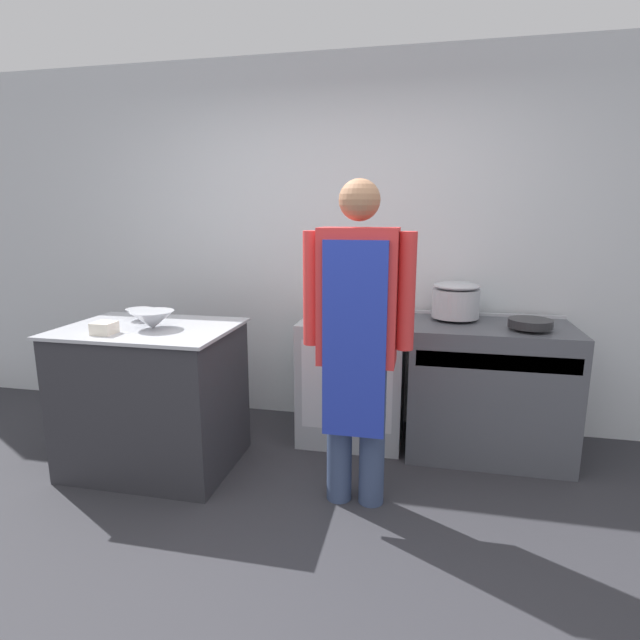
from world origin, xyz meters
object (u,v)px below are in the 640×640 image
(stove, at_px, (488,389))
(stock_pot, at_px, (456,299))
(person_cook, at_px, (357,329))
(mixing_bowl, at_px, (152,320))
(saute_pan, at_px, (530,323))
(fridge_unit, at_px, (353,378))
(plastic_tub, at_px, (104,328))

(stove, height_order, stock_pot, stock_pot)
(person_cook, distance_m, mixing_bowl, 1.26)
(saute_pan, bearing_deg, stock_pot, 152.92)
(saute_pan, bearing_deg, fridge_unit, 172.23)
(stock_pot, bearing_deg, mixing_bowl, -156.32)
(mixing_bowl, relative_size, plastic_tub, 2.22)
(stock_pot, bearing_deg, fridge_unit, -173.99)
(stove, bearing_deg, fridge_unit, 177.39)
(fridge_unit, height_order, saute_pan, saute_pan)
(person_cook, distance_m, saute_pan, 1.20)
(stove, height_order, plastic_tub, plastic_tub)
(stove, relative_size, mixing_bowl, 3.97)
(person_cook, xyz_separation_m, saute_pan, (0.98, 0.68, -0.07))
(stock_pot, bearing_deg, plastic_tub, -153.98)
(plastic_tub, height_order, stock_pot, stock_pot)
(mixing_bowl, xyz_separation_m, saute_pan, (2.24, 0.56, -0.04))
(fridge_unit, relative_size, mixing_bowl, 3.33)
(fridge_unit, xyz_separation_m, person_cook, (0.14, -0.84, 0.56))
(fridge_unit, xyz_separation_m, saute_pan, (1.12, -0.15, 0.49))
(fridge_unit, bearing_deg, saute_pan, -7.77)
(fridge_unit, bearing_deg, plastic_tub, -145.51)
(fridge_unit, height_order, plastic_tub, plastic_tub)
(stove, relative_size, person_cook, 0.59)
(mixing_bowl, height_order, plastic_tub, mixing_bowl)
(stove, height_order, fridge_unit, stove)
(plastic_tub, bearing_deg, saute_pan, 17.11)
(fridge_unit, distance_m, plastic_tub, 1.67)
(person_cook, relative_size, saute_pan, 6.67)
(fridge_unit, bearing_deg, stove, -2.61)
(fridge_unit, height_order, stock_pot, stock_pot)
(saute_pan, bearing_deg, stove, 151.73)
(stove, relative_size, saute_pan, 3.93)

